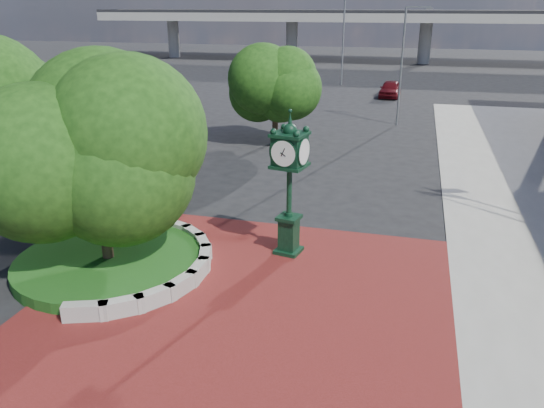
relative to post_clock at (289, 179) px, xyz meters
The scene contains 11 objects.
ground 3.86m from the post_clock, 101.56° to the right, with size 200.00×200.00×0.00m, color black.
plaza 4.59m from the post_clock, 98.43° to the right, with size 12.00×12.00×0.04m, color maroon.
planter_wall 4.87m from the post_clock, 140.97° to the right, with size 2.96×6.77×0.54m.
grass_bed 6.65m from the post_clock, 154.59° to the right, with size 6.10×6.10×0.40m, color #134212.
overpass 67.48m from the post_clock, 90.64° to the left, with size 90.00×12.00×7.50m.
tree_planter 6.21m from the post_clock, 154.59° to the right, with size 5.20×5.20×6.33m.
tree_street 16.03m from the post_clock, 106.45° to the left, with size 4.40×4.40×5.45m.
post_clock is the anchor object (origin of this frame).
parked_car 35.42m from the post_clock, 87.61° to the left, with size 1.81×4.50×1.53m, color #530B11.
street_lamp_near 23.08m from the post_clock, 82.77° to the left, with size 1.83×0.29×8.15m.
street_lamp_far 42.65m from the post_clock, 95.26° to the left, with size 2.29×0.55×10.24m.
Camera 1 is at (4.38, -13.90, 8.26)m, focal length 35.00 mm.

